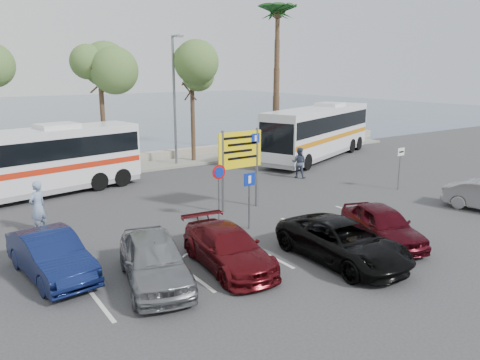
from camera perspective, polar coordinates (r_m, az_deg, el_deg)
ground at (r=18.02m, az=3.09°, el=-6.52°), size 120.00×120.00×0.00m
kerb_strip at (r=29.96m, az=-13.24°, el=1.35°), size 44.00×2.40×0.15m
seawall at (r=31.76m, az=-14.56°, el=2.36°), size 48.00×0.80×0.60m
sea at (r=74.46m, az=-26.17°, el=7.28°), size 140.00×140.00×0.00m
tree_mid at (r=28.86m, az=-16.81°, el=13.86°), size 3.20×3.20×8.00m
tree_right at (r=31.20m, az=-5.92°, el=13.36°), size 3.20×3.20×7.40m
palm_tree at (r=35.26m, az=4.61°, el=19.41°), size 4.80×4.80×11.20m
street_lamp_right at (r=30.13m, az=-7.96°, el=10.33°), size 0.45×1.15×8.01m
direction_sign at (r=20.47m, az=0.03°, el=2.97°), size 2.20×0.12×3.60m
sign_no_stop at (r=19.13m, az=-2.59°, el=-0.40°), size 0.60×0.08×2.35m
sign_parking at (r=18.08m, az=1.13°, el=-1.55°), size 0.50×0.07×2.25m
sign_taxi at (r=25.48m, az=18.92°, el=1.99°), size 0.50×0.07×2.20m
lane_markings at (r=16.63m, az=2.02°, el=-8.23°), size 12.02×4.20×0.01m
coach_bus_left at (r=24.70m, az=-24.64°, el=1.63°), size 11.48×4.40×3.50m
coach_bus_right at (r=33.40m, az=9.54°, el=5.64°), size 12.18×6.96×3.77m
car_silver_a at (r=13.99m, az=-10.40°, el=-9.48°), size 2.75×4.64×1.48m
car_blue at (r=15.28m, az=-22.06°, el=-8.49°), size 1.94×4.32×1.38m
car_maroon at (r=14.89m, az=-1.48°, el=-8.28°), size 2.22×4.51×1.26m
car_red at (r=17.61m, az=16.96°, el=-5.23°), size 2.85×4.32×1.37m
suv_black at (r=15.66m, az=12.41°, el=-7.34°), size 2.32×4.86×1.34m
pedestrian_near at (r=19.44m, az=-23.43°, el=-3.03°), size 0.88×0.81×2.01m
pedestrian_far at (r=27.13m, az=7.21°, el=2.12°), size 1.04×1.09×1.77m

